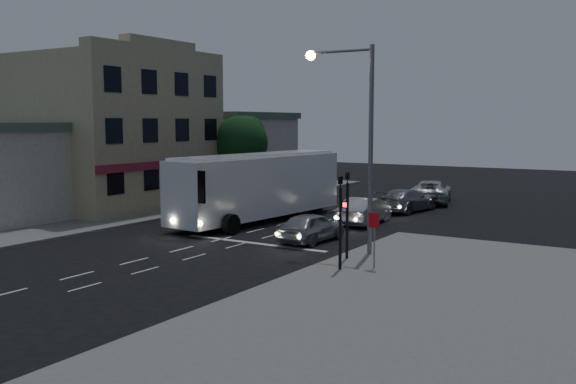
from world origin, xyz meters
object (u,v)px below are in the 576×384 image
Objects in this scene: car_suv at (311,227)px; street_tree at (241,140)px; car_sedan_c at (431,192)px; traffic_signal_main at (347,204)px; traffic_signal_side at (340,211)px; streetlight at (357,125)px; car_sedan_b at (407,200)px; regulatory_sign at (374,231)px; car_sedan_a at (365,211)px; tour_bus at (259,185)px.

car_suv is 0.69× the size of street_tree.
car_sedan_c is (-0.18, 17.85, 0.08)m from car_suv.
traffic_signal_main is 2.10m from traffic_signal_side.
car_sedan_b is at bearing 102.53° from streetlight.
street_tree is at bearing 140.49° from streetlight.
car_sedan_c is at bearing 99.84° from traffic_signal_main.
regulatory_sign is (5.32, -21.89, 0.78)m from car_sedan_c.
car_suv is 6.59m from regulatory_sign.
car_sedan_c is 23.31m from traffic_signal_side.
traffic_signal_main is at bearing 84.69° from car_sedan_c.
car_sedan_a is 6.19m from car_sedan_b.
car_suv is 0.48× the size of streetlight.
car_suv is 6.32m from car_sedan_a.
car_suv is 0.73× the size of car_sedan_c.
traffic_signal_side is at bearing -37.53° from tour_bus.
car_sedan_c is at bearing 72.02° from tour_bus.
street_tree reaches higher than car_sedan_b.
car_sedan_c is 1.43× the size of traffic_signal_side.
car_sedan_c is at bearing -86.81° from car_suv.
tour_bus is at bearing 143.68° from regulatory_sign.
streetlight reaches higher than street_tree.
street_tree reaches higher than car_sedan_a.
traffic_signal_main is at bearing 109.49° from traffic_signal_side.
streetlight is at bearing -27.42° from tour_bus.
street_tree reaches higher than traffic_signal_side.
car_sedan_c is at bearing 28.53° from street_tree.
car_sedan_b is at bearing 77.29° from car_sedan_c.
car_suv is 17.12m from street_tree.
streetlight is at bearing 128.75° from regulatory_sign.
street_tree reaches higher than tour_bus.
regulatory_sign is at bearing 144.47° from car_suv.
car_sedan_a is 12.20m from traffic_signal_side.
car_sedan_a is at bearing 116.77° from regulatory_sign.
streetlight is (3.27, -7.92, 4.96)m from car_sedan_a.
traffic_signal_side is at bearing 85.56° from car_sedan_c.
streetlight is (-1.96, 2.44, 4.14)m from regulatory_sign.
tour_bus is at bearing 16.87° from car_sedan_a.
car_sedan_c is 14.35m from street_tree.
streetlight is at bearing 109.77° from car_sedan_b.
car_sedan_a is 0.52× the size of streetlight.
traffic_signal_side is 0.66× the size of street_tree.
traffic_signal_main is 1.00× the size of traffic_signal_side.
tour_bus is 11.74m from traffic_signal_main.
traffic_signal_side reaches higher than car_sedan_c.
streetlight is at bearing 84.67° from car_sedan_c.
car_sedan_b is at bearing 103.15° from traffic_signal_side.
car_sedan_b is (0.13, 6.19, -0.02)m from car_sedan_a.
traffic_signal_side is 23.24m from street_tree.
street_tree is (-17.51, 15.26, 2.90)m from regulatory_sign.
traffic_signal_side is 4.84m from streetlight.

